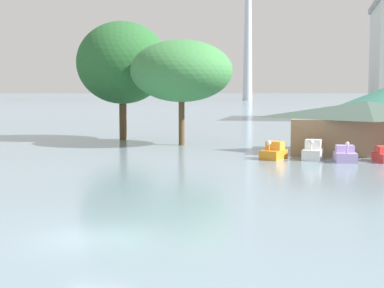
# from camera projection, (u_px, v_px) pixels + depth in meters

# --- Properties ---
(ground_plane) EXTENTS (2000.00, 2000.00, 0.00)m
(ground_plane) POSITION_uv_depth(u_px,v_px,m) (94.00, 238.00, 21.52)
(ground_plane) COLOR gray
(pedal_boat_orange) EXTENTS (2.14, 2.69, 1.52)m
(pedal_boat_orange) POSITION_uv_depth(u_px,v_px,m) (274.00, 152.00, 46.05)
(pedal_boat_orange) COLOR orange
(pedal_boat_orange) RESTS_ON ground
(pedal_boat_white) EXTENTS (1.66, 2.52, 1.66)m
(pedal_boat_white) POSITION_uv_depth(u_px,v_px,m) (313.00, 152.00, 45.70)
(pedal_boat_white) COLOR white
(pedal_boat_white) RESTS_ON ground
(pedal_boat_lavender) EXTENTS (1.72, 2.37, 1.61)m
(pedal_boat_lavender) POSITION_uv_depth(u_px,v_px,m) (345.00, 155.00, 44.23)
(pedal_boat_lavender) COLOR #B299D8
(pedal_boat_lavender) RESTS_ON ground
(boathouse) EXTENTS (13.51, 8.87, 4.45)m
(boathouse) POSITION_uv_depth(u_px,v_px,m) (366.00, 126.00, 50.36)
(boathouse) COLOR #9E7F5B
(boathouse) RESTS_ON ground
(shoreline_tree_tall_left) EXTENTS (9.83, 9.83, 12.72)m
(shoreline_tree_tall_left) POSITION_uv_depth(u_px,v_px,m) (122.00, 63.00, 63.23)
(shoreline_tree_tall_left) COLOR brown
(shoreline_tree_tall_left) RESTS_ON ground
(shoreline_tree_mid) EXTENTS (9.92, 9.92, 10.23)m
(shoreline_tree_mid) POSITION_uv_depth(u_px,v_px,m) (182.00, 71.00, 57.00)
(shoreline_tree_mid) COLOR brown
(shoreline_tree_mid) RESTS_ON ground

